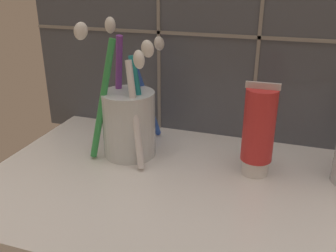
# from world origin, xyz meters

# --- Properties ---
(sink_counter) EXTENTS (0.60, 0.33, 0.02)m
(sink_counter) POSITION_xyz_m (0.00, 0.00, 0.01)
(sink_counter) COLOR white
(sink_counter) RESTS_ON ground
(toothbrush_cup) EXTENTS (0.11, 0.15, 0.19)m
(toothbrush_cup) POSITION_xyz_m (-0.14, 0.05, 0.07)
(toothbrush_cup) COLOR silver
(toothbrush_cup) RESTS_ON sink_counter
(toothpaste_tube) EXTENTS (0.04, 0.04, 0.12)m
(toothpaste_tube) POSITION_xyz_m (0.03, 0.05, 0.08)
(toothpaste_tube) COLOR white
(toothpaste_tube) RESTS_ON sink_counter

